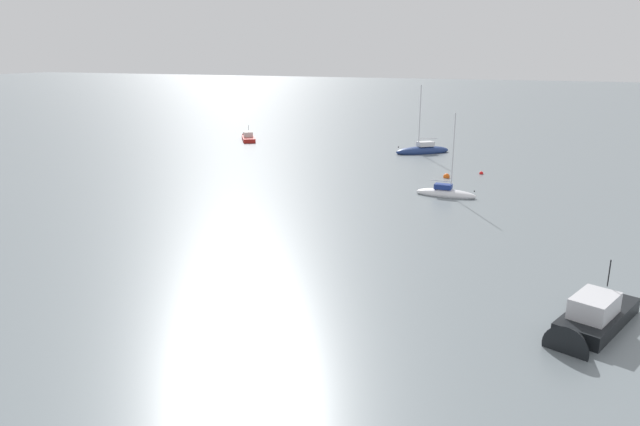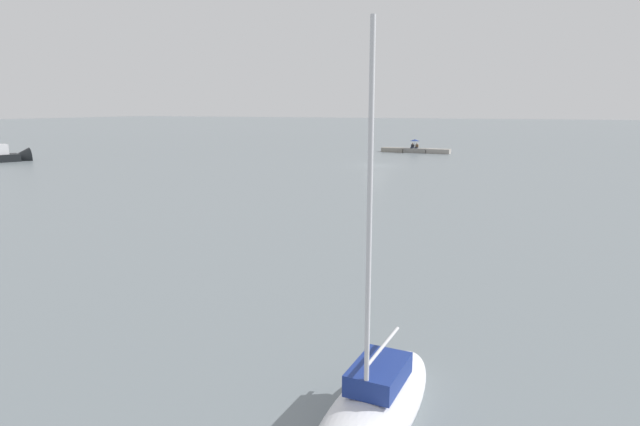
% 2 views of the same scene
% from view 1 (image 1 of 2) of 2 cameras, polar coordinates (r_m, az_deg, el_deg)
% --- Properties ---
extents(sailboat_white_near, '(1.79, 5.65, 8.00)m').
position_cam_1_polar(sailboat_white_near, '(54.91, 12.31, 1.93)').
color(sailboat_white_near, silver).
rests_on(sailboat_white_near, ground_plane).
extents(sailboat_navy_outer, '(6.40, 7.24, 9.23)m').
position_cam_1_polar(sailboat_navy_outer, '(77.83, 10.11, 6.11)').
color(sailboat_navy_outer, navy).
rests_on(sailboat_navy_outer, ground_plane).
extents(motorboat_black_near, '(7.33, 4.60, 3.95)m').
position_cam_1_polar(motorboat_black_near, '(30.92, 25.04, -9.93)').
color(motorboat_black_near, black).
rests_on(motorboat_black_near, ground_plane).
extents(motorboat_red_mid, '(5.58, 4.43, 3.11)m').
position_cam_1_polar(motorboat_red_mid, '(88.76, -7.12, 7.37)').
color(motorboat_red_mid, red).
rests_on(motorboat_red_mid, ground_plane).
extents(mooring_buoy_near, '(0.44, 0.44, 0.44)m').
position_cam_1_polar(mooring_buoy_near, '(65.87, 15.65, 3.80)').
color(mooring_buoy_near, red).
rests_on(mooring_buoy_near, ground_plane).
extents(mooring_buoy_mid, '(0.69, 0.69, 0.69)m').
position_cam_1_polar(mooring_buoy_mid, '(63.01, 12.39, 3.53)').
color(mooring_buoy_mid, '#EA5914').
rests_on(mooring_buoy_mid, ground_plane).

